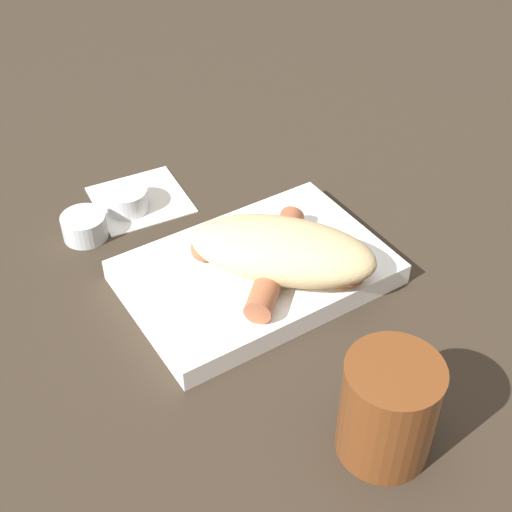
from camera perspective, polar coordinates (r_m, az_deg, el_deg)
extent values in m
plane|color=#33281E|center=(0.74, 0.00, -2.00)|extent=(3.00, 3.00, 0.00)
cube|color=white|center=(0.73, 0.00, -1.31)|extent=(0.26, 0.17, 0.02)
ellipsoid|color=#DBBC84|center=(0.70, 2.12, 0.46)|extent=(0.19, 0.19, 0.05)
cylinder|color=#9E5638|center=(0.70, 1.62, -0.42)|extent=(0.13, 0.12, 0.03)
sphere|color=#9E5638|center=(0.72, -4.22, 0.57)|extent=(0.03, 0.03, 0.03)
sphere|color=#9E5638|center=(0.69, 7.66, -1.45)|extent=(0.03, 0.03, 0.03)
cylinder|color=#F99E4C|center=(0.71, 6.60, -1.69)|extent=(0.04, 0.04, 0.00)
cylinder|color=orange|center=(0.71, 7.49, -1.29)|extent=(0.03, 0.03, 0.00)
cylinder|color=orange|center=(0.73, 7.55, 0.18)|extent=(0.04, 0.04, 0.00)
cylinder|color=#F99E4C|center=(0.74, 6.87, 0.88)|extent=(0.03, 0.03, 0.00)
cylinder|color=#F99E4C|center=(0.74, 7.10, 0.72)|extent=(0.02, 0.02, 0.00)
torus|color=silver|center=(0.73, 7.97, -0.22)|extent=(0.04, 0.04, 0.01)
torus|color=silver|center=(0.73, 6.62, -0.33)|extent=(0.04, 0.04, 0.00)
cube|color=white|center=(0.85, -9.24, 4.51)|extent=(0.11, 0.11, 0.00)
cylinder|color=silver|center=(0.83, -10.29, 4.43)|extent=(0.05, 0.05, 0.03)
cylinder|color=white|center=(0.84, -10.22, 3.99)|extent=(0.04, 0.04, 0.01)
cylinder|color=silver|center=(0.80, -13.56, 2.31)|extent=(0.05, 0.05, 0.03)
cylinder|color=#4C662D|center=(0.81, -13.48, 1.87)|extent=(0.04, 0.04, 0.01)
cylinder|color=brown|center=(0.58, 10.54, -11.94)|extent=(0.08, 0.08, 0.09)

